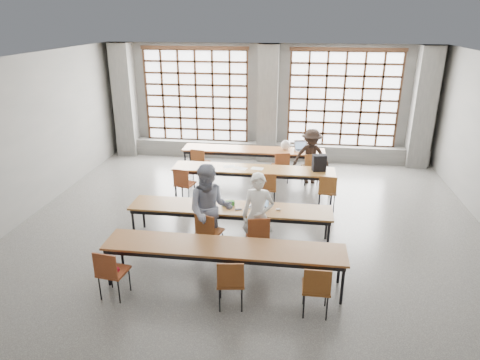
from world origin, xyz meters
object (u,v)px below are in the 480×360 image
desk_row_d (224,249)px  desk_row_c (230,210)px  desk_row_b (253,171)px  green_box (228,203)px  backpack (319,163)px  red_pouch (113,269)px  laptop_back (301,148)px  chair_near_left (110,269)px  student_back (311,156)px  desk_row_a (253,151)px  plastic_bag (286,145)px  chair_back_left (200,161)px  chair_mid_right (328,189)px  chair_back_mid (281,164)px  laptop_front (260,204)px  student_female (210,210)px  mouse (278,209)px  chair_back_right (311,165)px  student_male (258,216)px  chair_front_left (208,229)px  chair_near_mid (231,279)px  chair_mid_left (183,182)px  chair_front_right (258,233)px  phone (238,209)px  chair_near_right (317,286)px  chair_mid_centre (267,186)px

desk_row_d → desk_row_c: bearing=95.0°
desk_row_b → green_box: (-0.26, -2.24, 0.11)m
backpack → red_pouch: 5.60m
desk_row_c → laptop_back: size_ratio=9.56×
chair_near_left → student_back: bearing=59.9°
desk_row_a → plastic_bag: 0.93m
chair_back_left → chair_mid_right: 3.74m
backpack → desk_row_d: bearing=-125.5°
desk_row_a → chair_back_mid: size_ratio=4.55×
student_back → laptop_front: bearing=-116.2°
student_female → mouse: size_ratio=18.04×
chair_back_right → desk_row_d: bearing=-107.6°
chair_back_left → student_male: bearing=-62.6°
desk_row_b → chair_front_left: 3.00m
desk_row_a → chair_mid_right: size_ratio=4.55×
chair_near_mid → student_male: (0.26, 1.65, 0.29)m
desk_row_d → chair_back_left: size_ratio=4.55×
chair_mid_right → laptop_back: 2.44m
chair_front_left → laptop_back: laptop_back is taller
chair_back_left → green_box: bearing=-67.7°
desk_row_d → chair_back_right: bearing=72.4°
student_female → chair_near_left: bearing=-137.1°
desk_row_d → mouse: size_ratio=40.82×
chair_back_left → chair_front_left: size_ratio=1.00×
chair_back_left → laptop_front: (1.94, -3.19, 0.25)m
chair_back_left → chair_mid_left: same height
desk_row_c → chair_near_left: chair_near_left is taller
desk_row_d → chair_front_right: size_ratio=4.55×
student_male → chair_near_left: bearing=-137.7°
chair_front_left → laptop_front: bearing=39.1°
green_box → phone: (0.23, -0.18, -0.04)m
laptop_front → backpack: (1.24, 2.27, 0.14)m
chair_near_right → mouse: 2.24m
chair_mid_centre → chair_near_left: 4.42m
chair_back_mid → chair_mid_left: same height
chair_front_left → backpack: backpack is taller
chair_back_left → green_box: 3.49m
desk_row_a → desk_row_c: same height
desk_row_b → chair_mid_left: (-1.62, -0.63, -0.13)m
chair_mid_left → plastic_bag: size_ratio=3.08×
chair_mid_centre → laptop_front: 1.61m
chair_near_mid → student_female: student_female is taller
chair_near_left → student_female: student_female is taller
plastic_bag → chair_mid_right: bearing=-65.2°
student_female → mouse: 1.35m
chair_mid_left → chair_front_right: size_ratio=1.00×
chair_mid_right → phone: size_ratio=6.77×
desk_row_c → chair_mid_centre: bearing=70.0°
student_male → chair_mid_left: bearing=137.6°
chair_back_right → student_back: student_back is taller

